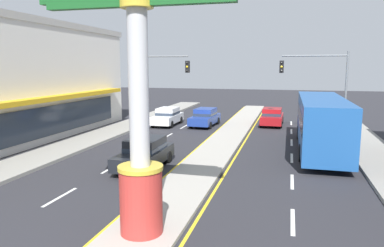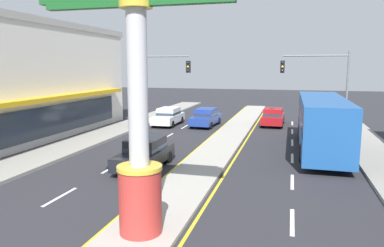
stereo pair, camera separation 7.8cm
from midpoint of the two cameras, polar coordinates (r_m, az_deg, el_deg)
The scene contains 11 objects.
median_strip at distance 21.77m, azimuth 3.72°, elevation -4.50°, with size 2.30×52.00×0.14m, color #A39E93.
sidewalk_left at distance 23.54m, azimuth -19.68°, elevation -3.93°, with size 2.72×60.00×0.18m, color gray.
lane_markings at distance 20.50m, azimuth 2.95°, elevation -5.53°, with size 9.04×52.00×0.01m.
district_sign at distance 10.58m, azimuth -8.25°, elevation 3.11°, with size 6.04×1.35×8.21m.
traffic_light_left_side at distance 29.49m, azimuth -5.83°, elevation 7.20°, with size 4.86×0.46×6.20m.
traffic_light_right_side at distance 28.59m, azimuth 19.77°, elevation 6.67°, with size 4.86×0.46×6.20m.
sedan_near_right_lane at distance 18.64m, azimuth -7.27°, elevation -4.57°, with size 1.88×4.32×1.53m.
bus_near_left_lane at distance 23.31m, azimuth 19.77°, elevation 0.39°, with size 2.59×11.20×3.26m.
sedan_mid_left_lane at distance 32.51m, azimuth 12.65°, elevation 1.06°, with size 1.89×4.33×1.53m.
sedan_far_left_oncoming at distance 31.47m, azimuth 2.26°, elevation 1.02°, with size 2.02×4.39×1.53m.
sedan_kerb_right at distance 32.01m, azimuth -3.66°, elevation 1.14°, with size 1.85×4.31×1.53m.
Camera 2 is at (4.24, -2.74, 5.12)m, focal length 34.05 mm.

